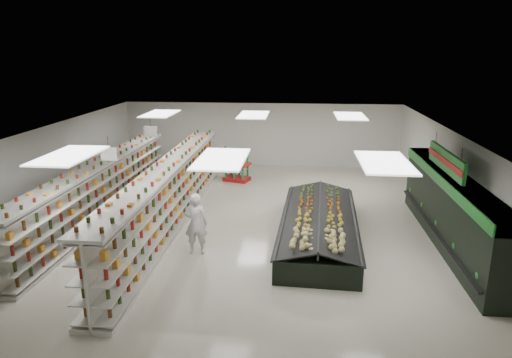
# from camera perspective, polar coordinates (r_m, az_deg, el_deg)

# --- Properties ---
(floor) EXTENTS (16.00, 16.00, 0.00)m
(floor) POSITION_cam_1_polar(r_m,az_deg,el_deg) (16.19, -1.72, -5.11)
(floor) COLOR beige
(floor) RESTS_ON ground
(ceiling) EXTENTS (14.00, 16.00, 0.02)m
(ceiling) POSITION_cam_1_polar(r_m,az_deg,el_deg) (15.34, -1.82, 6.12)
(ceiling) COLOR white
(ceiling) RESTS_ON wall_back
(wall_back) EXTENTS (14.00, 0.02, 3.20)m
(wall_back) POSITION_cam_1_polar(r_m,az_deg,el_deg) (23.45, 0.66, 5.57)
(wall_back) COLOR silver
(wall_back) RESTS_ON floor
(wall_front) EXTENTS (14.00, 0.02, 3.20)m
(wall_front) POSITION_cam_1_polar(r_m,az_deg,el_deg) (8.38, -8.77, -14.41)
(wall_front) COLOR silver
(wall_front) RESTS_ON floor
(wall_left) EXTENTS (0.02, 16.00, 3.20)m
(wall_left) POSITION_cam_1_polar(r_m,az_deg,el_deg) (17.94, -24.56, 0.88)
(wall_left) COLOR silver
(wall_left) RESTS_ON floor
(wall_right) EXTENTS (0.02, 16.00, 3.20)m
(wall_right) POSITION_cam_1_polar(r_m,az_deg,el_deg) (16.38, 23.32, -0.29)
(wall_right) COLOR silver
(wall_right) RESTS_ON floor
(produce_wall_case) EXTENTS (0.93, 8.00, 2.20)m
(produce_wall_case) POSITION_cam_1_polar(r_m,az_deg,el_deg) (14.98, 23.14, -3.16)
(produce_wall_case) COLOR black
(produce_wall_case) RESTS_ON floor
(aisle_sign_near) EXTENTS (0.52, 0.06, 0.75)m
(aisle_sign_near) POSITION_cam_1_polar(r_m,az_deg,el_deg) (14.51, -17.90, 2.99)
(aisle_sign_near) COLOR white
(aisle_sign_near) RESTS_ON ceiling
(aisle_sign_far) EXTENTS (0.52, 0.06, 0.75)m
(aisle_sign_far) POSITION_cam_1_polar(r_m,az_deg,el_deg) (18.18, -13.03, 5.83)
(aisle_sign_far) COLOR white
(aisle_sign_far) RESTS_ON ceiling
(hortifruti_banner) EXTENTS (0.12, 3.20, 0.95)m
(hortifruti_banner) POSITION_cam_1_polar(r_m,az_deg,el_deg) (14.52, 22.67, 2.12)
(hortifruti_banner) COLOR #20792A
(hortifruti_banner) RESTS_ON ceiling
(gondola_left) EXTENTS (1.05, 11.53, 2.00)m
(gondola_left) POSITION_cam_1_polar(r_m,az_deg,el_deg) (17.08, -18.82, -1.60)
(gondola_left) COLOR beige
(gondola_left) RESTS_ON floor
(gondola_center) EXTENTS (0.98, 12.54, 2.17)m
(gondola_center) POSITION_cam_1_polar(r_m,az_deg,el_deg) (15.59, -10.74, -2.35)
(gondola_center) COLOR beige
(gondola_center) RESTS_ON floor
(produce_island) EXTENTS (2.71, 6.70, 0.98)m
(produce_island) POSITION_cam_1_polar(r_m,az_deg,el_deg) (14.69, 7.86, -5.63)
(produce_island) COLOR black
(produce_island) RESTS_ON floor
(soda_endcap) EXTENTS (1.34, 1.10, 1.48)m
(soda_endcap) POSITION_cam_1_polar(r_m,az_deg,el_deg) (20.74, -2.42, 1.69)
(soda_endcap) COLOR #A91314
(soda_endcap) RESTS_ON floor
(shopper_main) EXTENTS (0.68, 0.45, 1.85)m
(shopper_main) POSITION_cam_1_polar(r_m,az_deg,el_deg) (13.42, -7.52, -5.55)
(shopper_main) COLOR silver
(shopper_main) RESTS_ON floor
(shopper_background) EXTENTS (0.91, 1.02, 1.79)m
(shopper_background) POSITION_cam_1_polar(r_m,az_deg,el_deg) (20.17, -8.26, 1.66)
(shopper_background) COLOR tan
(shopper_background) RESTS_ON floor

